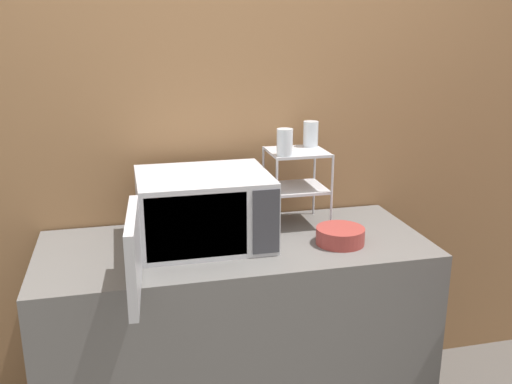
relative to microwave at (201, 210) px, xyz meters
The scene contains 7 objects.
wall_back 0.46m from the microwave, 69.23° to the left, with size 8.00×0.06×2.60m.
counter 0.60m from the microwave, ahead, with size 1.58×0.66×0.89m.
microwave is the anchor object (origin of this frame).
dish_rack 0.48m from the microwave, 17.62° to the left, with size 0.25×0.24×0.34m.
glass_front_left 0.44m from the microwave, ahead, with size 0.07×0.07×0.11m.
glass_back_right 0.62m from the microwave, 21.84° to the left, with size 0.07×0.07×0.11m.
bowl 0.57m from the microwave, 13.09° to the right, with size 0.20×0.20×0.07m.
Camera 1 is at (-0.43, -1.80, 1.76)m, focal length 40.00 mm.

